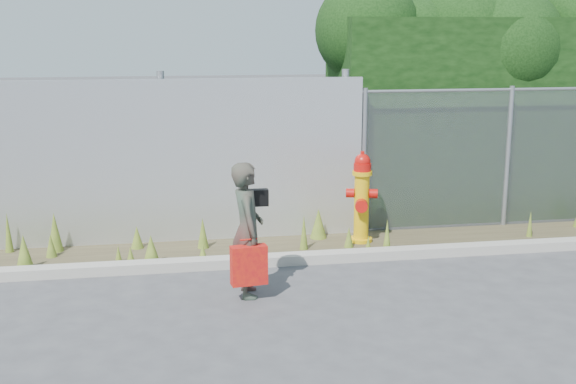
% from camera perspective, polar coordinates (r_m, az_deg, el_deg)
% --- Properties ---
extents(ground, '(80.00, 80.00, 0.00)m').
position_cam_1_polar(ground, '(7.35, 4.24, -9.93)').
color(ground, '#3E3E41').
rests_on(ground, ground).
extents(curb, '(16.00, 0.22, 0.12)m').
position_cam_1_polar(curb, '(8.97, 1.46, -5.24)').
color(curb, gray).
rests_on(curb, ground).
extents(weed_strip, '(16.00, 1.30, 0.53)m').
position_cam_1_polar(weed_strip, '(9.50, -5.18, -3.87)').
color(weed_strip, '#3F3724').
rests_on(weed_strip, ground).
extents(corrugated_fence, '(8.50, 0.21, 2.30)m').
position_cam_1_polar(corrugated_fence, '(9.86, -18.82, 1.96)').
color(corrugated_fence, silver).
rests_on(corrugated_fence, ground).
extents(chainlink_fence, '(6.50, 0.07, 2.05)m').
position_cam_1_polar(chainlink_fence, '(11.40, 21.68, 2.75)').
color(chainlink_fence, gray).
rests_on(chainlink_fence, ground).
extents(hedge, '(7.62, 2.03, 3.77)m').
position_cam_1_polar(hedge, '(12.24, 20.29, 8.50)').
color(hedge, black).
rests_on(hedge, ground).
extents(fire_hydrant, '(0.42, 0.38, 1.26)m').
position_cam_1_polar(fire_hydrant, '(9.70, 5.85, -0.56)').
color(fire_hydrant, '#E1AC0B').
rests_on(fire_hydrant, ground).
extents(woman, '(0.35, 0.54, 1.47)m').
position_cam_1_polar(woman, '(7.73, -3.24, -2.99)').
color(woman, '#0D5842').
rests_on(woman, ground).
extents(red_tote_bag, '(0.38, 0.14, 0.50)m').
position_cam_1_polar(red_tote_bag, '(7.64, -3.11, -5.78)').
color(red_tote_bag, '#A40913').
extents(black_shoulder_bag, '(0.24, 0.10, 0.18)m').
position_cam_1_polar(black_shoulder_bag, '(7.77, -2.46, -0.44)').
color(black_shoulder_bag, black).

